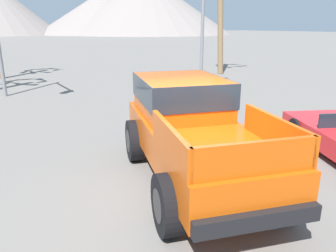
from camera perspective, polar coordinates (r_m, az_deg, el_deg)
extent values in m
plane|color=slate|center=(6.62, 4.14, -11.34)|extent=(320.00, 320.00, 0.00)
cube|color=#CC4C0C|center=(6.64, 4.67, -2.78)|extent=(3.30, 5.29, 0.69)
cube|color=#CC4C0C|center=(7.33, 2.22, 5.30)|extent=(2.32, 2.60, 0.82)
cube|color=#1E2833|center=(7.31, 2.23, 6.43)|extent=(2.37, 2.65, 0.52)
cube|color=#CC4C0C|center=(4.94, 0.25, -2.64)|extent=(0.67, 1.91, 0.48)
cube|color=#CC4C0C|center=(5.67, 18.25, -0.90)|extent=(0.67, 1.91, 0.48)
cube|color=#CC4C0C|center=(4.45, 14.96, -5.52)|extent=(1.76, 0.63, 0.48)
cube|color=black|center=(9.00, -0.73, 1.16)|extent=(1.82, 0.71, 0.24)
cube|color=black|center=(4.68, 15.36, -15.53)|extent=(1.82, 0.71, 0.24)
cylinder|color=black|center=(7.95, -5.81, -2.49)|extent=(0.60, 1.04, 0.99)
cylinder|color=#232326|center=(7.95, -5.81, -2.49)|extent=(0.49, 0.62, 0.55)
cylinder|color=black|center=(8.45, 7.39, -1.33)|extent=(0.60, 1.04, 0.99)
cylinder|color=#232326|center=(8.45, 7.39, -1.33)|extent=(0.49, 0.62, 0.55)
cylinder|color=black|center=(5.21, -0.11, -13.51)|extent=(0.60, 1.04, 0.99)
cylinder|color=#232326|center=(5.21, -0.11, -13.51)|extent=(0.49, 0.62, 0.55)
cylinder|color=black|center=(5.96, 18.73, -10.32)|extent=(0.60, 1.04, 0.99)
cylinder|color=#232326|center=(5.96, 18.73, -10.32)|extent=(0.49, 0.62, 0.55)
cylinder|color=black|center=(9.89, 21.41, -0.66)|extent=(0.49, 0.69, 0.66)
cylinder|color=#9E9EA3|center=(9.89, 21.41, -0.66)|extent=(0.37, 0.43, 0.36)
cylinder|color=brown|center=(22.79, 9.11, 18.41)|extent=(0.36, 0.87, 7.50)
cone|color=gray|center=(129.86, -11.15, 18.79)|extent=(49.32, 49.32, 15.20)
cone|color=gray|center=(127.69, -3.77, 20.32)|extent=(62.36, 62.36, 20.68)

